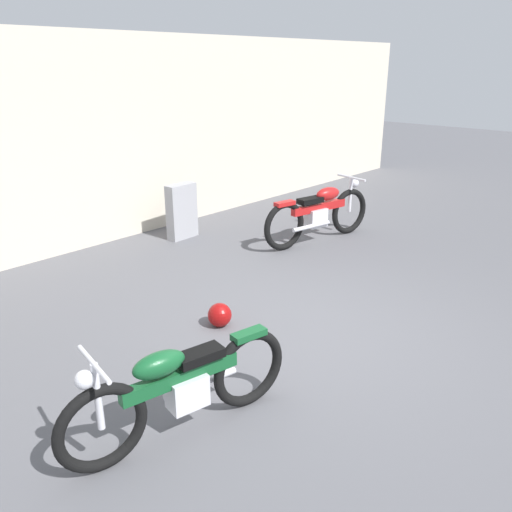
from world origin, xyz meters
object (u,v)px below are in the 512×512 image
at_px(helmet, 220,315).
at_px(motorcycle_red, 319,213).
at_px(motorcycle_green, 179,387).
at_px(stone_marker, 182,211).

height_order(helmet, motorcycle_red, motorcycle_red).
height_order(helmet, motorcycle_green, motorcycle_green).
bearing_deg(motorcycle_green, stone_marker, -119.31).
xyz_separation_m(stone_marker, motorcycle_green, (-3.24, -3.86, -0.03)).
distance_m(stone_marker, helmet, 3.30).
xyz_separation_m(stone_marker, helmet, (-1.77, -2.76, -0.33)).
bearing_deg(motorcycle_red, helmet, -152.41).
xyz_separation_m(stone_marker, motorcycle_red, (1.42, -1.79, 0.02)).
distance_m(helmet, motorcycle_red, 3.35).
relative_size(helmet, motorcycle_green, 0.14).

